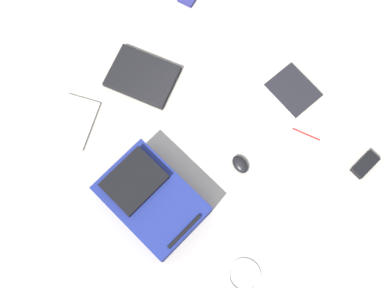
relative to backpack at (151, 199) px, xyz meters
name	(u,v)px	position (x,y,z in m)	size (l,w,h in m)	color
ground_plane	(195,155)	(-0.29, -0.01, -0.08)	(4.14, 4.14, 0.00)	gray
backpack	(151,199)	(0.00, 0.00, 0.00)	(0.31, 0.44, 0.19)	navy
laptop	(142,76)	(-0.40, -0.46, -0.07)	(0.33, 0.38, 0.03)	black
book_comic	(293,90)	(-0.85, 0.12, -0.07)	(0.21, 0.24, 0.02)	silver
book_manual	(74,122)	(-0.02, -0.53, -0.07)	(0.30, 0.26, 0.02)	silver
computer_mouse	(240,164)	(-0.40, 0.18, -0.07)	(0.06, 0.09, 0.03)	black
cable_coil	(244,275)	(-0.04, 0.51, -0.08)	(0.15, 0.15, 0.01)	silver
power_brick	(365,165)	(-0.79, 0.59, -0.07)	(0.06, 0.13, 0.03)	black
pen_black	(306,134)	(-0.72, 0.30, -0.08)	(0.01, 0.01, 0.14)	red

